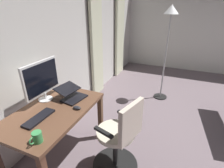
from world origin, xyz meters
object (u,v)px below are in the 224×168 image
(computer_keyboard, at_px, (39,118))
(computer_mouse, at_px, (77,108))
(office_chair, at_px, (120,140))
(floor_lamp, at_px, (169,28))
(computer_monitor, at_px, (42,79))
(desk, at_px, (54,117))
(laptop, at_px, (72,95))
(mug_tea, at_px, (37,137))
(cell_phone_face_up, at_px, (62,90))

(computer_keyboard, xyz_separation_m, computer_mouse, (-0.32, 0.27, 0.01))
(office_chair, height_order, computer_mouse, office_chair)
(computer_mouse, xyz_separation_m, floor_lamp, (-2.10, 0.72, 0.70))
(computer_monitor, xyz_separation_m, computer_keyboard, (0.36, 0.24, -0.27))
(desk, bearing_deg, computer_monitor, -121.42)
(desk, xyz_separation_m, computer_keyboard, (0.20, -0.01, 0.12))
(office_chair, xyz_separation_m, laptop, (-0.19, -0.74, 0.33))
(office_chair, relative_size, computer_keyboard, 2.71)
(laptop, bearing_deg, mug_tea, 21.60)
(computer_mouse, bearing_deg, office_chair, 90.86)
(laptop, xyz_separation_m, floor_lamp, (-1.91, 0.92, 0.67))
(computer_keyboard, bearing_deg, office_chair, 112.34)
(office_chair, bearing_deg, computer_keyboard, 128.93)
(cell_phone_face_up, bearing_deg, computer_monitor, 5.48)
(computer_monitor, bearing_deg, office_chair, 88.56)
(office_chair, distance_m, floor_lamp, 2.33)
(office_chair, bearing_deg, mug_tea, 153.55)
(desk, bearing_deg, mug_tea, 26.14)
(office_chair, height_order, mug_tea, office_chair)
(cell_phone_face_up, height_order, mug_tea, mug_tea)
(computer_monitor, relative_size, cell_phone_face_up, 3.83)
(cell_phone_face_up, bearing_deg, laptop, 75.48)
(floor_lamp, bearing_deg, laptop, -25.88)
(computer_mouse, bearing_deg, laptop, -133.53)
(computer_mouse, xyz_separation_m, mug_tea, (0.59, -0.02, 0.03))
(computer_monitor, distance_m, floor_lamp, 2.44)
(laptop, bearing_deg, cell_phone_face_up, -107.32)
(computer_keyboard, height_order, laptop, laptop)
(computer_monitor, bearing_deg, desk, 58.58)
(floor_lamp, bearing_deg, office_chair, -5.04)
(desk, xyz_separation_m, laptop, (-0.31, 0.05, 0.16))
(laptop, bearing_deg, office_chair, 84.34)
(laptop, xyz_separation_m, cell_phone_face_up, (-0.13, -0.27, -0.05))
(desk, xyz_separation_m, mug_tea, (0.47, 0.23, 0.16))
(desk, xyz_separation_m, cell_phone_face_up, (-0.44, -0.22, 0.11))
(office_chair, relative_size, laptop, 2.75)
(computer_keyboard, bearing_deg, mug_tea, 42.42)
(mug_tea, bearing_deg, computer_keyboard, -137.58)
(computer_monitor, height_order, computer_mouse, computer_monitor)
(desk, relative_size, computer_mouse, 12.01)
(computer_monitor, xyz_separation_m, floor_lamp, (-2.07, 1.22, 0.44))
(computer_keyboard, height_order, mug_tea, mug_tea)
(laptop, xyz_separation_m, computer_mouse, (0.19, 0.20, -0.03))
(computer_keyboard, bearing_deg, cell_phone_face_up, -162.19)
(desk, xyz_separation_m, computer_monitor, (-0.15, -0.25, 0.39))
(cell_phone_face_up, relative_size, mug_tea, 1.08)
(office_chair, xyz_separation_m, cell_phone_face_up, (-0.32, -1.01, 0.29))
(cell_phone_face_up, bearing_deg, office_chair, 83.87)
(desk, distance_m, computer_mouse, 0.30)
(computer_keyboard, height_order, floor_lamp, floor_lamp)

